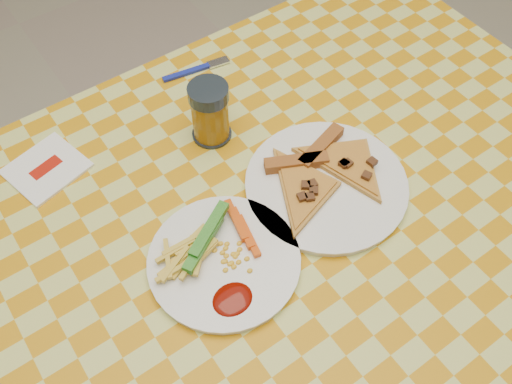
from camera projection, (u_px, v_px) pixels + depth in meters
ground at (266, 369)px, 1.54m from camera, size 8.00×8.00×0.00m
table at (271, 240)px, 0.99m from camera, size 1.28×0.88×0.76m
plate_left at (224, 262)px, 0.87m from camera, size 0.25×0.25×0.01m
plate_right at (326, 186)px, 0.95m from camera, size 0.29×0.29×0.01m
fries_veggies at (213, 252)px, 0.86m from camera, size 0.19×0.17×0.04m
pizza_slices at (323, 173)px, 0.95m from camera, size 0.29×0.25×0.02m
drink_glass at (210, 113)px, 0.98m from camera, size 0.07×0.07×0.12m
napkin at (46, 168)px, 0.98m from camera, size 0.14×0.14×0.01m
fork at (197, 69)px, 1.12m from camera, size 0.14×0.04×0.01m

